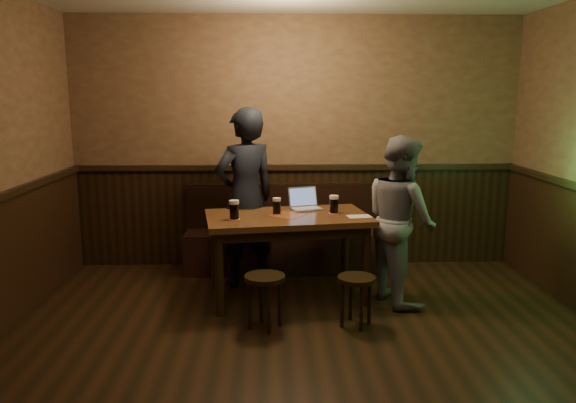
{
  "coord_description": "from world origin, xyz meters",
  "views": [
    {
      "loc": [
        -0.28,
        -3.33,
        1.93
      ],
      "look_at": [
        -0.13,
        1.75,
        0.97
      ],
      "focal_mm": 35.0,
      "sensor_mm": 36.0,
      "label": 1
    }
  ],
  "objects_px": {
    "pint_right": "(334,204)",
    "bench": "(285,242)",
    "person_grey": "(401,220)",
    "laptop": "(305,203)",
    "pint_mid": "(277,206)",
    "pub_table": "(287,226)",
    "stool_left": "(265,286)",
    "pint_left": "(234,210)",
    "person_suit": "(245,198)",
    "stool_right": "(356,287)"
  },
  "relations": [
    {
      "from": "pint_right",
      "to": "bench",
      "type": "bearing_deg",
      "value": 118.57
    },
    {
      "from": "pint_right",
      "to": "person_grey",
      "type": "distance_m",
      "value": 0.64
    },
    {
      "from": "pint_right",
      "to": "laptop",
      "type": "relative_size",
      "value": 0.49
    },
    {
      "from": "pint_mid",
      "to": "pub_table",
      "type": "bearing_deg",
      "value": -25.03
    },
    {
      "from": "bench",
      "to": "pub_table",
      "type": "relative_size",
      "value": 1.34
    },
    {
      "from": "stool_left",
      "to": "pub_table",
      "type": "bearing_deg",
      "value": 73.78
    },
    {
      "from": "stool_left",
      "to": "laptop",
      "type": "relative_size",
      "value": 1.27
    },
    {
      "from": "pint_left",
      "to": "person_grey",
      "type": "bearing_deg",
      "value": 2.65
    },
    {
      "from": "person_suit",
      "to": "pub_table",
      "type": "bearing_deg",
      "value": 104.69
    },
    {
      "from": "stool_right",
      "to": "pint_left",
      "type": "xyz_separation_m",
      "value": [
        -1.05,
        0.54,
        0.56
      ]
    },
    {
      "from": "pint_mid",
      "to": "laptop",
      "type": "xyz_separation_m",
      "value": [
        0.28,
        0.25,
        -0.02
      ]
    },
    {
      "from": "pint_right",
      "to": "person_suit",
      "type": "xyz_separation_m",
      "value": [
        -0.86,
        0.35,
        0.01
      ]
    },
    {
      "from": "pint_right",
      "to": "laptop",
      "type": "xyz_separation_m",
      "value": [
        -0.27,
        0.22,
        -0.03
      ]
    },
    {
      "from": "stool_left",
      "to": "pint_left",
      "type": "bearing_deg",
      "value": 116.62
    },
    {
      "from": "stool_right",
      "to": "person_grey",
      "type": "distance_m",
      "value": 0.9
    },
    {
      "from": "person_grey",
      "to": "pint_mid",
      "type": "bearing_deg",
      "value": 66.36
    },
    {
      "from": "pub_table",
      "to": "pint_left",
      "type": "distance_m",
      "value": 0.56
    },
    {
      "from": "pub_table",
      "to": "stool_right",
      "type": "xyz_separation_m",
      "value": [
        0.56,
        -0.7,
        -0.36
      ]
    },
    {
      "from": "pint_mid",
      "to": "bench",
      "type": "bearing_deg",
      "value": 83.23
    },
    {
      "from": "stool_right",
      "to": "pint_mid",
      "type": "distance_m",
      "value": 1.14
    },
    {
      "from": "pint_mid",
      "to": "person_suit",
      "type": "relative_size",
      "value": 0.09
    },
    {
      "from": "bench",
      "to": "laptop",
      "type": "xyz_separation_m",
      "value": [
        0.18,
        -0.6,
        0.56
      ]
    },
    {
      "from": "stool_left",
      "to": "laptop",
      "type": "distance_m",
      "value": 1.2
    },
    {
      "from": "stool_left",
      "to": "pint_left",
      "type": "distance_m",
      "value": 0.82
    },
    {
      "from": "stool_right",
      "to": "laptop",
      "type": "distance_m",
      "value": 1.19
    },
    {
      "from": "bench",
      "to": "pint_right",
      "type": "bearing_deg",
      "value": -61.43
    },
    {
      "from": "stool_left",
      "to": "pint_mid",
      "type": "height_order",
      "value": "pint_mid"
    },
    {
      "from": "pub_table",
      "to": "stool_right",
      "type": "height_order",
      "value": "pub_table"
    },
    {
      "from": "stool_left",
      "to": "laptop",
      "type": "height_order",
      "value": "laptop"
    },
    {
      "from": "laptop",
      "to": "person_grey",
      "type": "relative_size",
      "value": 0.23
    },
    {
      "from": "pint_mid",
      "to": "pint_left",
      "type": "bearing_deg",
      "value": -151.37
    },
    {
      "from": "stool_left",
      "to": "stool_right",
      "type": "xyz_separation_m",
      "value": [
        0.77,
        0.02,
        -0.02
      ]
    },
    {
      "from": "person_suit",
      "to": "pint_mid",
      "type": "bearing_deg",
      "value": 100.18
    },
    {
      "from": "pub_table",
      "to": "pint_mid",
      "type": "distance_m",
      "value": 0.22
    },
    {
      "from": "person_suit",
      "to": "person_grey",
      "type": "bearing_deg",
      "value": 130.74
    },
    {
      "from": "laptop",
      "to": "person_suit",
      "type": "height_order",
      "value": "person_suit"
    },
    {
      "from": "pub_table",
      "to": "stool_left",
      "type": "xyz_separation_m",
      "value": [
        -0.21,
        -0.73,
        -0.34
      ]
    },
    {
      "from": "pint_left",
      "to": "pint_mid",
      "type": "distance_m",
      "value": 0.45
    },
    {
      "from": "bench",
      "to": "pint_mid",
      "type": "height_order",
      "value": "pint_mid"
    },
    {
      "from": "bench",
      "to": "pint_mid",
      "type": "distance_m",
      "value": 1.03
    },
    {
      "from": "bench",
      "to": "stool_left",
      "type": "relative_size",
      "value": 4.77
    },
    {
      "from": "stool_right",
      "to": "person_suit",
      "type": "distance_m",
      "value": 1.59
    },
    {
      "from": "laptop",
      "to": "person_suit",
      "type": "relative_size",
      "value": 0.2
    },
    {
      "from": "pint_right",
      "to": "person_suit",
      "type": "bearing_deg",
      "value": 157.97
    },
    {
      "from": "pint_left",
      "to": "laptop",
      "type": "relative_size",
      "value": 0.5
    },
    {
      "from": "person_suit",
      "to": "person_grey",
      "type": "xyz_separation_m",
      "value": [
        1.47,
        -0.52,
        -0.12
      ]
    },
    {
      "from": "pint_right",
      "to": "person_grey",
      "type": "bearing_deg",
      "value": -15.28
    },
    {
      "from": "pub_table",
      "to": "person_grey",
      "type": "height_order",
      "value": "person_grey"
    },
    {
      "from": "stool_right",
      "to": "pub_table",
      "type": "bearing_deg",
      "value": 128.53
    },
    {
      "from": "stool_right",
      "to": "bench",
      "type": "bearing_deg",
      "value": 109.31
    }
  ]
}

